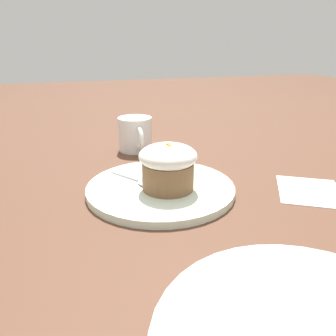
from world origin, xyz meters
TOP-DOWN VIEW (x-y plane):
  - ground_plane at (0.00, 0.00)m, footprint 4.00×4.00m
  - dessert_plate at (0.00, 0.00)m, footprint 0.27×0.27m
  - carrot_cake at (0.02, 0.01)m, footprint 0.10×0.10m
  - spoon at (-0.02, -0.02)m, footprint 0.11×0.09m
  - coffee_cup at (-0.26, 0.01)m, footprint 0.12×0.08m
  - paper_napkin at (0.08, 0.26)m, footprint 0.17×0.16m

SIDE VIEW (x-z plane):
  - ground_plane at x=0.00m, z-range 0.00..0.00m
  - paper_napkin at x=0.08m, z-range 0.00..0.00m
  - dessert_plate at x=0.00m, z-range 0.00..0.01m
  - spoon at x=-0.02m, z-range 0.01..0.02m
  - coffee_cup at x=-0.26m, z-range 0.00..0.08m
  - carrot_cake at x=0.02m, z-range 0.01..0.10m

